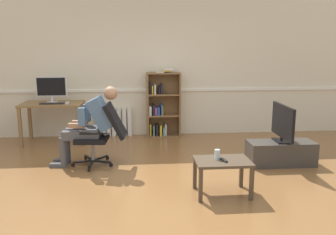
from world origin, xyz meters
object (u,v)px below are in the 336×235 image
computer_desk (53,109)px  bookshelf (162,106)px  drinking_glass (217,154)px  keyboard (52,103)px  computer_mouse (67,103)px  coffee_table (222,165)px  imac_monitor (51,88)px  radiator (114,122)px  spare_remote (224,160)px  person_seated (90,123)px  tv_screen (283,123)px  office_chair (103,132)px  tv_stand (281,153)px

computer_desk → bookshelf: (2.06, 0.29, -0.02)m
drinking_glass → keyboard: bearing=135.6°
computer_mouse → coffee_table: 3.42m
keyboard → imac_monitor: bearing=101.6°
computer_desk → drinking_glass: (2.53, -2.59, -0.15)m
imac_monitor → radiator: bearing=15.7°
bookshelf → coffee_table: (0.53, -2.92, -0.26)m
computer_desk → spare_remote: computer_desk is taller
computer_mouse → person_seated: bearing=-65.9°
computer_mouse → tv_screen: bearing=-23.5°
bookshelf → office_chair: bearing=-120.8°
person_seated → computer_desk: bearing=-143.2°
keyboard → radiator: (1.07, 0.53, -0.48)m
computer_mouse → bookshelf: bookshelf is taller
tv_screen → drinking_glass: size_ratio=6.73×
office_chair → tv_screen: 2.71m
radiator → tv_stand: size_ratio=0.71×
tv_stand → coffee_table: bearing=-139.0°
keyboard → radiator: keyboard is taller
bookshelf → computer_mouse: bearing=-166.8°
person_seated → drinking_glass: (1.66, -1.20, -0.15)m
computer_desk → office_chair: size_ratio=1.16×
person_seated → tv_screen: size_ratio=1.48×
radiator → person_seated: (-0.23, -1.78, 0.36)m
imac_monitor → office_chair: 1.89m
tv_screen → spare_remote: size_ratio=5.43×
bookshelf → spare_remote: bookshelf is taller
office_chair → tv_screen: (2.70, -0.22, 0.13)m
imac_monitor → tv_stand: (3.76, -1.70, -0.85)m
bookshelf → spare_remote: size_ratio=9.06×
person_seated → office_chair: bearing=90.0°
computer_desk → coffee_table: size_ratio=1.68×
tv_stand → coffee_table: 1.55m
radiator → tv_screen: tv_screen is taller
imac_monitor → drinking_glass: bearing=-46.4°
imac_monitor → tv_screen: size_ratio=0.69×
keyboard → tv_stand: 4.04m
imac_monitor → person_seated: 1.75m
computer_mouse → drinking_glass: 3.34m
tv_screen → coffee_table: size_ratio=1.23×
coffee_table → drinking_glass: 0.15m
bookshelf → person_seated: bookshelf is taller
bookshelf → keyboard: bearing=-168.0°
tv_stand → coffee_table: (-1.16, -1.01, 0.18)m
imac_monitor → tv_stand: size_ratio=0.56×
keyboard → computer_mouse: bearing=4.2°
keyboard → coffee_table: 3.59m
tv_screen → office_chair: bearing=87.7°
spare_remote → drinking_glass: bearing=122.6°
bookshelf → computer_desk: bearing=-171.9°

